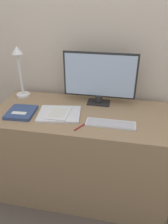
% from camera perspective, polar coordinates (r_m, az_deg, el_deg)
% --- Properties ---
extents(ground_plane, '(10.00, 10.00, 0.00)m').
position_cam_1_polar(ground_plane, '(1.94, -1.53, -23.13)').
color(ground_plane, brown).
extents(wall_back, '(3.60, 0.05, 2.40)m').
position_cam_1_polar(wall_back, '(1.79, 2.08, 18.32)').
color(wall_back, beige).
rests_on(wall_back, ground_plane).
extents(desk, '(1.32, 0.60, 0.75)m').
position_cam_1_polar(desk, '(1.80, -0.32, -10.79)').
color(desk, '#997A56').
rests_on(desk, ground_plane).
extents(monitor, '(0.55, 0.11, 0.40)m').
position_cam_1_polar(monitor, '(1.65, 4.10, 8.87)').
color(monitor, '#262626').
rests_on(monitor, desk).
extents(keyboard, '(0.33, 0.10, 0.01)m').
position_cam_1_polar(keyboard, '(1.46, 6.97, -3.07)').
color(keyboard, silver).
rests_on(keyboard, desk).
extents(laptop, '(0.33, 0.27, 0.02)m').
position_cam_1_polar(laptop, '(1.57, -6.47, -0.50)').
color(laptop, silver).
rests_on(laptop, desk).
extents(ereader, '(0.15, 0.19, 0.01)m').
position_cam_1_polar(ereader, '(1.55, -6.71, -0.29)').
color(ereader, white).
rests_on(ereader, laptop).
extents(desk_lamp, '(0.11, 0.11, 0.41)m').
position_cam_1_polar(desk_lamp, '(1.84, -16.46, 10.71)').
color(desk_lamp, white).
rests_on(desk_lamp, desk).
extents(notebook, '(0.20, 0.22, 0.02)m').
position_cam_1_polar(notebook, '(1.64, -16.09, -0.08)').
color(notebook, '#334775').
rests_on(notebook, desk).
extents(pen, '(0.08, 0.12, 0.01)m').
position_cam_1_polar(pen, '(1.43, -0.69, -3.69)').
color(pen, maroon).
rests_on(pen, desk).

